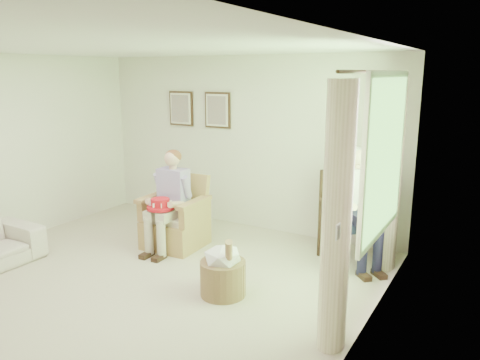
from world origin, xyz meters
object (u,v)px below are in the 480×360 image
at_px(wood_armchair, 358,214).
at_px(red_hat, 160,205).
at_px(wicker_armchair, 177,224).
at_px(person_dark, 355,198).
at_px(person_wicker, 170,194).
at_px(hatbox, 223,270).

bearing_deg(wood_armchair, red_hat, 161.01).
distance_m(wicker_armchair, wood_armchair, 2.43).
bearing_deg(wicker_armchair, red_hat, -90.58).
distance_m(wicker_armchair, red_hat, 0.49).
bearing_deg(red_hat, person_dark, 21.80).
height_order(wicker_armchair, wood_armchair, wood_armchair).
distance_m(wicker_armchair, person_dark, 2.43).
bearing_deg(person_dark, red_hat, 157.16).
bearing_deg(person_dark, wood_armchair, 45.36).
bearing_deg(wicker_armchair, person_wicker, -92.51).
bearing_deg(wicker_armchair, person_dark, 11.55).
xyz_separation_m(wood_armchair, person_wicker, (-2.29, -0.89, 0.16)).
relative_size(wicker_armchair, wood_armchair, 0.88).
relative_size(person_wicker, red_hat, 3.73).
relative_size(wicker_armchair, person_dark, 0.68).
height_order(person_wicker, red_hat, person_wicker).
relative_size(wicker_armchair, hatbox, 1.35).
relative_size(person_dark, hatbox, 1.99).
relative_size(wood_armchair, red_hat, 3.15).
bearing_deg(red_hat, wood_armchair, 25.65).
relative_size(person_dark, red_hat, 4.08).
bearing_deg(person_dark, hatbox, -166.78).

